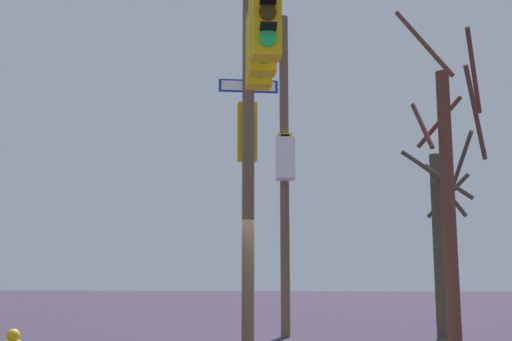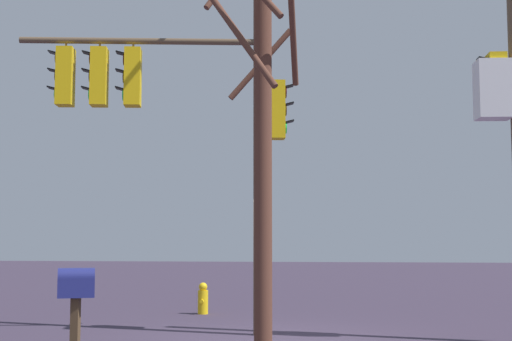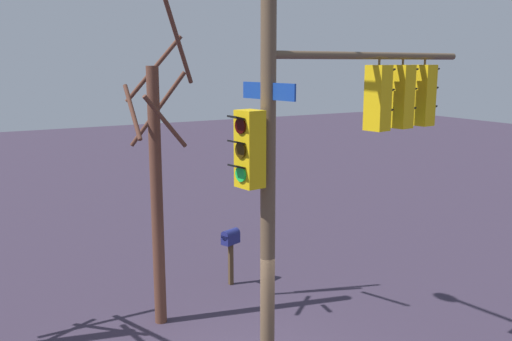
% 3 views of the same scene
% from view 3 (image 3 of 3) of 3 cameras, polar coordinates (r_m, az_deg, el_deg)
% --- Properties ---
extents(main_signal_pole_assembly, '(3.86, 5.15, 8.41)m').
position_cam_3_polar(main_signal_pole_assembly, '(8.85, 6.46, 6.88)').
color(main_signal_pole_assembly, brown).
rests_on(main_signal_pole_assembly, ground).
extents(mailbox, '(0.38, 0.50, 1.41)m').
position_cam_3_polar(mailbox, '(13.59, -2.63, -7.28)').
color(mailbox, '#4C3823').
rests_on(mailbox, ground).
extents(bare_tree_behind_pole, '(1.68, 1.32, 6.55)m').
position_cam_3_polar(bare_tree_behind_pole, '(11.32, -10.14, -1.19)').
color(bare_tree_behind_pole, brown).
rests_on(bare_tree_behind_pole, ground).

